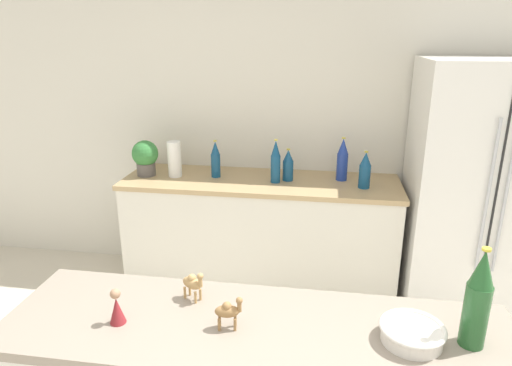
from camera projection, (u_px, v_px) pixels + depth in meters
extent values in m
cube|color=silver|center=(309.00, 121.00, 3.53)|extent=(8.00, 0.06, 2.55)
cube|color=silver|center=(260.00, 236.00, 3.54)|extent=(2.02, 0.60, 0.85)
cube|color=tan|center=(261.00, 182.00, 3.40)|extent=(2.05, 0.63, 0.03)
cube|color=silver|center=(476.00, 192.00, 3.11)|extent=(0.88, 0.68, 1.77)
cube|color=black|center=(493.00, 211.00, 2.79)|extent=(0.01, 0.01, 1.70)
cylinder|color=#B2B5BA|center=(488.00, 198.00, 2.75)|extent=(0.02, 0.02, 0.97)
cylinder|color=#B2B5BA|center=(505.00, 199.00, 2.74)|extent=(0.02, 0.02, 0.97)
cube|color=gray|center=(256.00, 330.00, 1.52)|extent=(1.72, 0.51, 0.03)
cylinder|color=#595451|center=(146.00, 169.00, 3.48)|extent=(0.14, 0.14, 0.10)
sphere|color=#387F3D|center=(145.00, 153.00, 3.44)|extent=(0.20, 0.20, 0.20)
cylinder|color=white|center=(174.00, 159.00, 3.43)|extent=(0.10, 0.10, 0.27)
cylinder|color=navy|center=(342.00, 167.00, 3.35)|extent=(0.08, 0.08, 0.20)
cone|color=navy|center=(343.00, 146.00, 3.30)|extent=(0.08, 0.08, 0.11)
cylinder|color=gold|center=(344.00, 138.00, 3.28)|extent=(0.03, 0.03, 0.01)
cylinder|color=navy|center=(364.00, 177.00, 3.19)|extent=(0.08, 0.08, 0.17)
cone|color=navy|center=(366.00, 159.00, 3.15)|extent=(0.08, 0.08, 0.09)
cylinder|color=gold|center=(366.00, 152.00, 3.13)|extent=(0.03, 0.03, 0.01)
cylinder|color=navy|center=(216.00, 166.00, 3.43)|extent=(0.07, 0.07, 0.18)
cone|color=navy|center=(215.00, 148.00, 3.39)|extent=(0.07, 0.07, 0.10)
cylinder|color=gold|center=(215.00, 141.00, 3.37)|extent=(0.02, 0.02, 0.01)
cylinder|color=navy|center=(288.00, 171.00, 3.35)|extent=(0.08, 0.08, 0.15)
cone|color=navy|center=(288.00, 155.00, 3.32)|extent=(0.07, 0.07, 0.08)
cylinder|color=gold|center=(288.00, 149.00, 3.30)|extent=(0.03, 0.03, 0.01)
cylinder|color=navy|center=(275.00, 169.00, 3.30)|extent=(0.07, 0.07, 0.20)
cone|color=navy|center=(276.00, 148.00, 3.25)|extent=(0.07, 0.07, 0.11)
cylinder|color=gold|center=(276.00, 140.00, 3.23)|extent=(0.02, 0.02, 0.01)
cylinder|color=#235628|center=(475.00, 315.00, 1.40)|extent=(0.08, 0.08, 0.21)
cone|color=#235628|center=(483.00, 268.00, 1.35)|extent=(0.07, 0.07, 0.12)
cylinder|color=gold|center=(487.00, 249.00, 1.33)|extent=(0.03, 0.03, 0.01)
cylinder|color=white|center=(412.00, 335.00, 1.43)|extent=(0.19, 0.19, 0.05)
torus|color=white|center=(413.00, 328.00, 1.42)|extent=(0.21, 0.21, 0.02)
ellipsoid|color=olive|center=(227.00, 311.00, 1.48)|extent=(0.09, 0.05, 0.04)
sphere|color=olive|center=(227.00, 306.00, 1.48)|extent=(0.03, 0.03, 0.03)
cylinder|color=olive|center=(239.00, 306.00, 1.48)|extent=(0.01, 0.01, 0.04)
sphere|color=olive|center=(239.00, 300.00, 1.47)|extent=(0.02, 0.02, 0.02)
cylinder|color=olive|center=(235.00, 320.00, 1.51)|extent=(0.01, 0.01, 0.04)
cylinder|color=olive|center=(235.00, 325.00, 1.49)|extent=(0.01, 0.01, 0.04)
cylinder|color=olive|center=(220.00, 320.00, 1.51)|extent=(0.01, 0.01, 0.04)
cylinder|color=olive|center=(219.00, 325.00, 1.49)|extent=(0.01, 0.01, 0.04)
ellipsoid|color=tan|center=(192.00, 283.00, 1.65)|extent=(0.09, 0.08, 0.04)
sphere|color=tan|center=(192.00, 278.00, 1.64)|extent=(0.03, 0.03, 0.03)
cylinder|color=tan|center=(200.00, 281.00, 1.62)|extent=(0.01, 0.01, 0.04)
sphere|color=tan|center=(200.00, 276.00, 1.61)|extent=(0.02, 0.02, 0.02)
cylinder|color=tan|center=(200.00, 294.00, 1.66)|extent=(0.01, 0.01, 0.05)
cylinder|color=tan|center=(196.00, 297.00, 1.64)|extent=(0.01, 0.01, 0.05)
cylinder|color=tan|center=(190.00, 290.00, 1.69)|extent=(0.01, 0.01, 0.05)
cylinder|color=tan|center=(185.00, 293.00, 1.67)|extent=(0.01, 0.01, 0.05)
cone|color=maroon|center=(117.00, 310.00, 1.52)|extent=(0.05, 0.05, 0.09)
sphere|color=#A37A5B|center=(115.00, 294.00, 1.50)|extent=(0.03, 0.03, 0.03)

